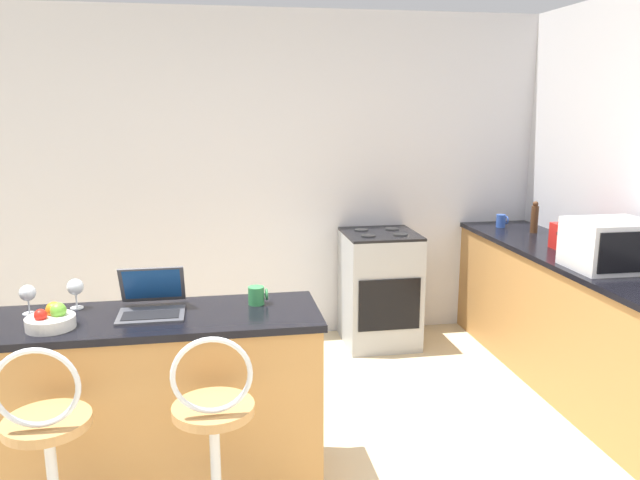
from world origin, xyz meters
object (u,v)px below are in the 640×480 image
laptop (152,301)px  mug_blue (501,221)px  bar_stool_far (215,451)px  wine_glass_short (75,288)px  microwave (610,245)px  bar_stool_near (50,467)px  pepper_mill (535,218)px  mug_green (257,295)px  stove_range (379,288)px  toaster (573,238)px  fruit_bowl (51,319)px  wine_glass_tall (28,294)px

laptop → mug_blue: bearing=33.3°
bar_stool_far → wine_glass_short: bearing=133.3°
bar_stool_far → microwave: microwave is taller
microwave → mug_blue: microwave is taller
bar_stool_near → pepper_mill: size_ratio=4.03×
pepper_mill → wine_glass_short: bearing=-156.8°
mug_green → wine_glass_short: (-0.87, 0.09, 0.06)m
bar_stool_near → stove_range: 2.97m
toaster → fruit_bowl: size_ratio=1.36×
pepper_mill → toaster: bearing=-95.0°
bar_stool_far → wine_glass_short: wine_glass_short is taller
pepper_mill → fruit_bowl: bearing=-153.2°
bar_stool_far → toaster: bearing=29.8°
microwave → stove_range: 1.79m
mug_green → microwave: bearing=8.6°
laptop → bar_stool_far: bearing=-63.8°
bar_stool_far → mug_green: 0.80m
toaster → wine_glass_short: 3.16m
stove_range → wine_glass_short: (-1.96, -1.55, 0.56)m
pepper_mill → fruit_bowl: size_ratio=1.17×
microwave → pepper_mill: microwave is taller
pepper_mill → mug_green: pepper_mill is taller
wine_glass_tall → mug_blue: wine_glass_tall is taller
microwave → wine_glass_short: 3.03m
bar_stool_far → microwave: size_ratio=2.16×
bar_stool_far → mug_blue: mug_blue is taller
mug_green → wine_glass_tall: bearing=178.2°
bar_stool_near → wine_glass_tall: size_ratio=6.99×
wine_glass_short → mug_blue: bearing=28.2°
toaster → wine_glass_tall: 3.37m
microwave → mug_green: (-2.15, -0.32, -0.10)m
stove_range → fruit_bowl: 2.75m
wine_glass_tall → toaster: bearing=13.1°
toaster → stove_range: 1.50m
fruit_bowl → wine_glass_short: wine_glass_short is taller
bar_stool_near → bar_stool_far: bearing=0.0°
laptop → stove_range: laptop is taller
mug_green → bar_stool_near: bearing=-145.7°
bar_stool_near → laptop: bearing=56.5°
pepper_mill → mug_blue: 0.30m
bar_stool_far → wine_glass_tall: bearing=143.4°
bar_stool_near → wine_glass_tall: wine_glass_tall is taller
microwave → wine_glass_tall: bearing=-174.9°
mug_green → stove_range: bearing=56.4°
stove_range → mug_blue: size_ratio=8.84×
bar_stool_far → mug_green: size_ratio=10.27×
bar_stool_near → wine_glass_short: size_ratio=6.74×
microwave → fruit_bowl: bearing=-170.6°
bar_stool_far → mug_green: (0.23, 0.60, 0.48)m
stove_range → fruit_bowl: fruit_bowl is taller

